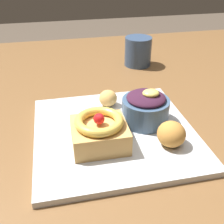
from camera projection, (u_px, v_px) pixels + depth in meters
The scene contains 7 objects.
dining_table at pixel (76, 127), 0.72m from camera, with size 1.50×0.99×0.73m.
front_plate at pixel (114, 132), 0.55m from camera, with size 0.30×0.30×0.01m, color silver.
cake_slice at pixel (99, 131), 0.49m from camera, with size 0.10×0.09×0.06m.
berry_ramekin at pixel (146, 108), 0.55m from camera, with size 0.09×0.09×0.07m.
fritter_front at pixel (171, 134), 0.49m from camera, with size 0.05×0.05×0.05m, color #BC7F38.
fritter_middle at pixel (108, 98), 0.61m from camera, with size 0.04×0.04×0.04m, color tan.
coffee_mug at pixel (138, 51), 0.84m from camera, with size 0.08×0.08×0.09m, color #334766.
Camera 1 is at (-0.03, -0.60, 1.05)m, focal length 44.78 mm.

